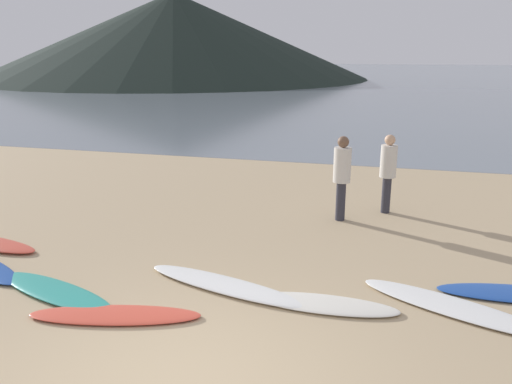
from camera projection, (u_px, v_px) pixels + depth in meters
The scene contains 10 objects.
ground_plane at pixel (320, 172), 14.29m from camera, with size 120.00×120.00×0.20m, color tan.
ocean_water at pixel (379, 76), 61.41m from camera, with size 140.00×100.00×0.01m, color slate.
headland_hill at pixel (175, 36), 56.99m from camera, with size 42.62×42.62×9.15m, color black.
surfboard_2 at pixel (55, 291), 7.00m from camera, with size 2.16×0.53×0.07m, color teal.
surfboard_3 at pixel (115, 315), 6.38m from camera, with size 2.15×0.51×0.07m, color #D84C38.
surfboard_4 at pixel (226, 285), 7.17m from camera, with size 2.57×0.50×0.09m, color white.
surfboard_5 at pixel (324, 304), 6.65m from camera, with size 1.92×0.54×0.07m, color silver.
surfboard_6 at pixel (455, 307), 6.57m from camera, with size 2.51×0.57×0.07m, color white.
person_0 at pixel (342, 171), 9.76m from camera, with size 0.33×0.33×1.65m.
person_2 at pixel (388, 167), 10.23m from camera, with size 0.32×0.32×1.60m.
Camera 1 is at (1.84, -3.89, 3.23)m, focal length 36.03 mm.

